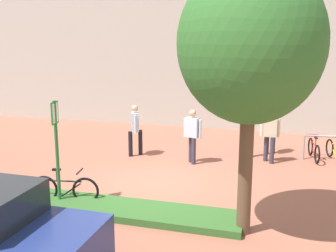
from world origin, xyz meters
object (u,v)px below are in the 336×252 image
Objects in this scene: person_casual_tan at (270,132)px; person_shirt_blue at (135,127)px; bike_at_sign at (65,189)px; tree_sidewalk at (251,45)px; person_suited_navy at (271,126)px; person_shirt_white at (192,133)px; parking_sign_post at (56,138)px; bollard_steel at (251,144)px.

person_casual_tan is 4.38m from person_shirt_blue.
tree_sidewalk is at bearing -4.78° from bike_at_sign.
person_shirt_white is (-2.31, -1.79, 0.00)m from person_suited_navy.
bike_at_sign is 0.97× the size of person_suited_navy.
person_shirt_white and person_shirt_blue have the same top height.
bike_at_sign is at bearing -119.03° from person_shirt_white.
person_casual_tan reaches higher than bike_at_sign.
person_suited_navy and person_casual_tan have the same top height.
person_shirt_white is 1.00× the size of person_shirt_blue.
parking_sign_post is 7.53m from person_suited_navy.
parking_sign_post reaches higher than person_shirt_white.
person_suited_navy and person_shirt_white have the same top height.
tree_sidewalk reaches higher than parking_sign_post.
person_shirt_white is at bearing 115.41° from tree_sidewalk.
tree_sidewalk is 3.18× the size of bike_at_sign.
person_shirt_blue is (0.18, 4.29, 0.63)m from bike_at_sign.
parking_sign_post is at bearing -93.02° from person_shirt_blue.
person_casual_tan and person_shirt_white have the same top height.
person_shirt_blue is at bearing 86.98° from parking_sign_post.
person_shirt_white reaches higher than bike_at_sign.
person_casual_tan is 2.45m from person_shirt_white.
person_casual_tan is (4.59, 4.92, -0.66)m from parking_sign_post.
person_shirt_white is (2.26, 4.15, -0.66)m from parking_sign_post.
person_shirt_blue is (-4.09, 4.65, -2.79)m from tree_sidewalk.
person_casual_tan reaches higher than bollard_steel.
bike_at_sign is 4.60m from person_shirt_white.
tree_sidewalk is at bearing -2.51° from parking_sign_post.
bollard_steel is 0.52× the size of person_shirt_white.
person_casual_tan is (0.61, -0.43, 0.53)m from bollard_steel.
parking_sign_post is (-4.33, 0.19, -2.13)m from tree_sidewalk.
person_shirt_white is at bearing -161.61° from person_casual_tan.
tree_sidewalk is 3.09× the size of person_shirt_blue.
bike_at_sign is 7.36m from person_suited_navy.
parking_sign_post is 1.30m from bike_at_sign.
person_shirt_white is at bearing 61.40° from parking_sign_post.
person_shirt_white is at bearing -142.34° from person_suited_navy.
tree_sidewalk is 5.90× the size of bollard_steel.
person_suited_navy and person_shirt_blue have the same top height.
bollard_steel is (-0.35, 5.55, -3.32)m from tree_sidewalk.
parking_sign_post is at bearing 177.49° from tree_sidewalk.
tree_sidewalk is 6.48m from bollard_steel.
parking_sign_post is at bearing -118.60° from person_shirt_white.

